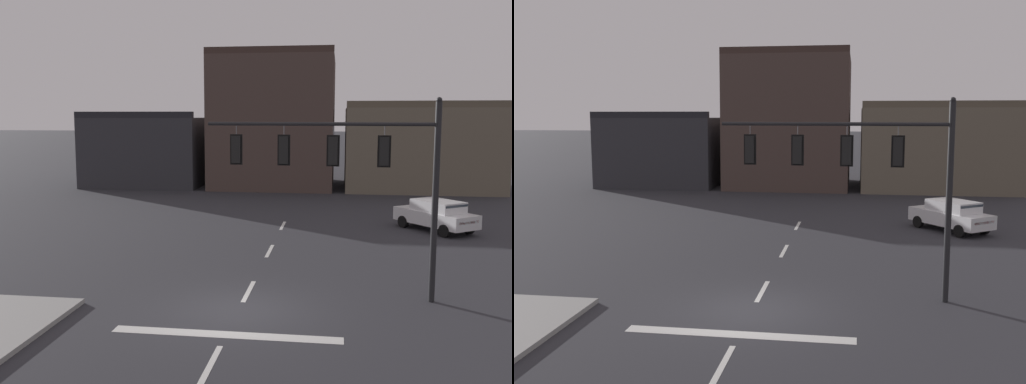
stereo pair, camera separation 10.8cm
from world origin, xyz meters
The scene contains 6 objects.
ground_plane centered at (0.00, 0.00, 0.00)m, with size 400.00×400.00×0.00m, color #2B2B30.
stop_bar_paint centered at (0.00, -2.00, 0.00)m, with size 6.40×0.50×0.01m, color silver.
lane_centreline centered at (0.00, 2.00, 0.00)m, with size 0.16×26.40×0.01m.
signal_mast_near_side centered at (3.38, 1.95, 4.43)m, with size 7.52×0.80×6.53m.
car_lot_nearside centered at (8.02, 13.71, 0.86)m, with size 4.08×4.60×1.61m.
building_row centered at (-1.15, 32.04, 4.15)m, with size 33.58×10.00×11.14m.
Camera 1 is at (2.99, -16.97, 5.98)m, focal length 40.70 mm.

